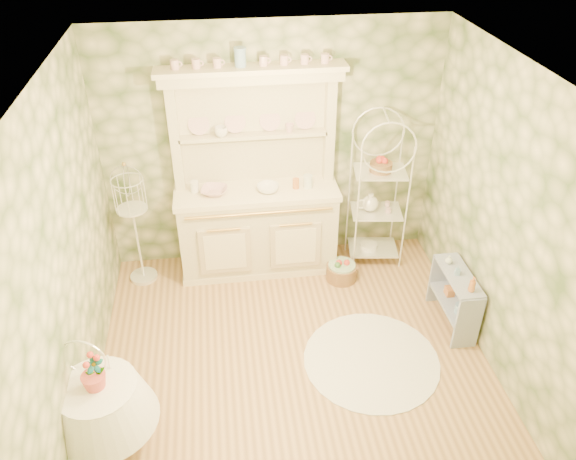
{
  "coord_description": "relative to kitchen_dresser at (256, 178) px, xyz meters",
  "views": [
    {
      "loc": [
        -0.57,
        -3.68,
        3.96
      ],
      "look_at": [
        0.0,
        0.5,
        1.15
      ],
      "focal_mm": 35.0,
      "sensor_mm": 36.0,
      "label": 1
    }
  ],
  "objects": [
    {
      "name": "ceiling",
      "position": [
        0.2,
        -1.52,
        1.56
      ],
      "size": [
        3.6,
        3.6,
        0.0
      ],
      "primitive_type": "plane",
      "color": "white",
      "rests_on": "floor"
    },
    {
      "name": "wall_left",
      "position": [
        -1.6,
        -1.52,
        0.21
      ],
      "size": [
        3.6,
        3.6,
        0.0
      ],
      "primitive_type": "plane",
      "color": "beige",
      "rests_on": "floor"
    },
    {
      "name": "cafe_chair",
      "position": [
        -1.48,
        -2.24,
        -0.69
      ],
      "size": [
        0.51,
        0.51,
        0.91
      ],
      "primitive_type": "cube",
      "rotation": [
        0.0,
        0.0,
        -0.27
      ],
      "color": "white",
      "rests_on": "floor"
    },
    {
      "name": "cup_left",
      "position": [
        -0.33,
        0.14,
        0.47
      ],
      "size": [
        0.17,
        0.17,
        0.11
      ],
      "primitive_type": "imported",
      "rotation": [
        0.0,
        0.0,
        -0.33
      ],
      "color": "white",
      "rests_on": "kitchen_dresser"
    },
    {
      "name": "floor",
      "position": [
        0.2,
        -1.52,
        -1.15
      ],
      "size": [
        3.6,
        3.6,
        0.0
      ],
      "primitive_type": "plane",
      "color": "tan",
      "rests_on": "ground"
    },
    {
      "name": "potted_geranium",
      "position": [
        -1.37,
        -2.23,
        -0.3
      ],
      "size": [
        0.17,
        0.14,
        0.27
      ],
      "primitive_type": "imported",
      "rotation": [
        0.0,
        0.0,
        0.32
      ],
      "color": "#3F7238",
      "rests_on": "round_table"
    },
    {
      "name": "wall_front",
      "position": [
        0.2,
        -3.32,
        0.21
      ],
      "size": [
        3.6,
        3.6,
        0.0
      ],
      "primitive_type": "plane",
      "color": "beige",
      "rests_on": "floor"
    },
    {
      "name": "bowl_floral",
      "position": [
        -0.45,
        -0.02,
        -0.13
      ],
      "size": [
        0.33,
        0.33,
        0.07
      ],
      "primitive_type": "imported",
      "rotation": [
        0.0,
        0.0,
        -0.25
      ],
      "color": "white",
      "rests_on": "kitchen_dresser"
    },
    {
      "name": "wall_back",
      "position": [
        0.2,
        0.28,
        0.21
      ],
      "size": [
        3.6,
        3.6,
        0.0
      ],
      "primitive_type": "plane",
      "color": "beige",
      "rests_on": "floor"
    },
    {
      "name": "floor_basket",
      "position": [
        0.89,
        -0.37,
        -1.04
      ],
      "size": [
        0.38,
        0.38,
        0.21
      ],
      "primitive_type": "cylinder",
      "rotation": [
        0.0,
        0.0,
        -0.2
      ],
      "color": "olive",
      "rests_on": "floor"
    },
    {
      "name": "cup_right",
      "position": [
        0.38,
        0.16,
        0.47
      ],
      "size": [
        0.12,
        0.12,
        0.09
      ],
      "primitive_type": "imported",
      "rotation": [
        0.0,
        0.0,
        0.28
      ],
      "color": "white",
      "rests_on": "kitchen_dresser"
    },
    {
      "name": "bottle_amber",
      "position": [
        1.85,
        -1.46,
        -0.46
      ],
      "size": [
        0.08,
        0.08,
        0.16
      ],
      "primitive_type": "imported",
      "rotation": [
        0.0,
        0.0,
        0.21
      ],
      "color": "#C47133",
      "rests_on": "side_shelf"
    },
    {
      "name": "bottle_blue",
      "position": [
        1.81,
        -1.21,
        -0.49
      ],
      "size": [
        0.05,
        0.05,
        0.1
      ],
      "primitive_type": "imported",
      "rotation": [
        0.0,
        0.0,
        -0.21
      ],
      "color": "#7AA4CA",
      "rests_on": "side_shelf"
    },
    {
      "name": "round_table",
      "position": [
        -1.39,
        -2.24,
        -0.77
      ],
      "size": [
        0.86,
        0.86,
        0.74
      ],
      "primitive_type": "cylinder",
      "rotation": [
        0.0,
        0.0,
        -0.32
      ],
      "color": "white",
      "rests_on": "floor"
    },
    {
      "name": "bakers_rack",
      "position": [
        1.33,
        -0.04,
        -0.17
      ],
      "size": [
        0.66,
        0.51,
        1.94
      ],
      "primitive_type": "cube",
      "rotation": [
        0.0,
        0.0,
        -0.14
      ],
      "color": "white",
      "rests_on": "floor"
    },
    {
      "name": "birdcage_stand",
      "position": [
        -1.31,
        -0.05,
        -0.47
      ],
      "size": [
        0.35,
        0.35,
        1.36
      ],
      "primitive_type": "cube",
      "rotation": [
        0.0,
        0.0,
        0.11
      ],
      "color": "white",
      "rests_on": "floor"
    },
    {
      "name": "wall_right",
      "position": [
        2.0,
        -1.52,
        0.21
      ],
      "size": [
        3.6,
        3.6,
        0.0
      ],
      "primitive_type": "plane",
      "color": "beige",
      "rests_on": "floor"
    },
    {
      "name": "bottle_glass",
      "position": [
        1.8,
        -1.02,
        -0.5
      ],
      "size": [
        0.09,
        0.09,
        0.09
      ],
      "primitive_type": "imported",
      "rotation": [
        0.0,
        0.0,
        0.32
      ],
      "color": "silver",
      "rests_on": "side_shelf"
    },
    {
      "name": "kitchen_dresser",
      "position": [
        0.0,
        0.0,
        0.0
      ],
      "size": [
        1.87,
        0.61,
        2.29
      ],
      "primitive_type": "cube",
      "color": "beige",
      "rests_on": "floor"
    },
    {
      "name": "bowl_white",
      "position": [
        0.12,
        -0.05,
        -0.13
      ],
      "size": [
        0.3,
        0.3,
        0.07
      ],
      "primitive_type": "imported",
      "rotation": [
        0.0,
        0.0,
        0.34
      ],
      "color": "white",
      "rests_on": "kitchen_dresser"
    },
    {
      "name": "lace_rug",
      "position": [
        0.91,
        -1.62,
        -1.14
      ],
      "size": [
        1.56,
        1.56,
        0.01
      ],
      "primitive_type": "cylinder",
      "rotation": [
        0.0,
        0.0,
        -0.25
      ],
      "color": "white",
      "rests_on": "floor"
    },
    {
      "name": "side_shelf",
      "position": [
        1.84,
        -1.21,
        -0.86
      ],
      "size": [
        0.28,
        0.68,
        0.58
      ],
      "primitive_type": "cube",
      "rotation": [
        0.0,
        0.0,
        0.05
      ],
      "color": "#929DBA",
      "rests_on": "floor"
    }
  ]
}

